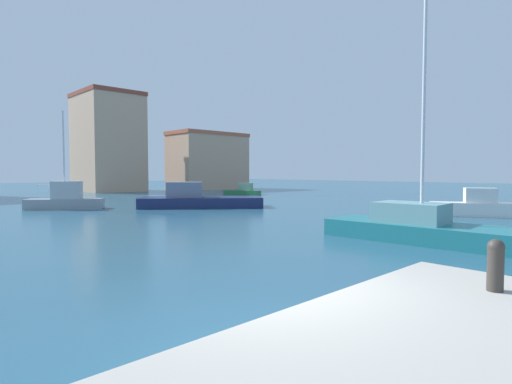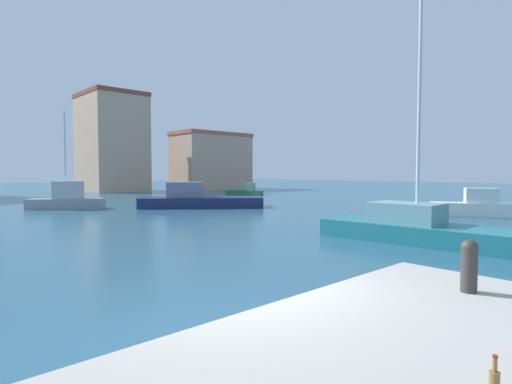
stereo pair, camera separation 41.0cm
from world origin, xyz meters
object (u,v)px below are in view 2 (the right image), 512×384
(mooring_bollard, at_px, (469,263))
(sailboat_teal_distant_north, at_px, (414,227))
(motorboat_white_distant_east, at_px, (477,207))
(motorboat_green_far_left, at_px, (245,191))
(sailboat_grey_mid_harbor, at_px, (67,198))
(motorboat_navy_behind_lamppost, at_px, (198,199))

(mooring_bollard, relative_size, sailboat_teal_distant_north, 0.06)
(mooring_bollard, bearing_deg, motorboat_white_distant_east, 18.27)
(motorboat_green_far_left, height_order, motorboat_white_distant_east, motorboat_white_distant_east)
(motorboat_white_distant_east, bearing_deg, mooring_bollard, -161.73)
(motorboat_green_far_left, distance_m, sailboat_teal_distant_north, 29.46)
(sailboat_grey_mid_harbor, distance_m, sailboat_teal_distant_north, 22.28)
(mooring_bollard, bearing_deg, sailboat_teal_distant_north, 29.25)
(motorboat_navy_behind_lamppost, bearing_deg, mooring_bollard, -117.03)
(motorboat_green_far_left, bearing_deg, motorboat_white_distant_east, -100.18)
(mooring_bollard, height_order, sailboat_teal_distant_north, sailboat_teal_distant_north)
(sailboat_grey_mid_harbor, xyz_separation_m, sailboat_teal_distant_north, (4.81, -21.76, -0.17))
(mooring_bollard, distance_m, motorboat_white_distant_east, 19.82)
(mooring_bollard, height_order, sailboat_grey_mid_harbor, sailboat_grey_mid_harbor)
(motorboat_green_far_left, bearing_deg, mooring_bollard, -127.20)
(motorboat_navy_behind_lamppost, relative_size, motorboat_white_distant_east, 1.80)
(mooring_bollard, bearing_deg, motorboat_navy_behind_lamppost, 62.97)
(mooring_bollard, height_order, motorboat_green_far_left, mooring_bollard)
(motorboat_white_distant_east, bearing_deg, motorboat_navy_behind_lamppost, 116.78)
(sailboat_grey_mid_harbor, distance_m, motorboat_white_distant_east, 25.29)
(motorboat_navy_behind_lamppost, bearing_deg, sailboat_grey_mid_harbor, 144.95)
(mooring_bollard, distance_m, motorboat_green_far_left, 38.33)
(mooring_bollard, xyz_separation_m, sailboat_grey_mid_harbor, (3.88, 26.62, -0.68))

